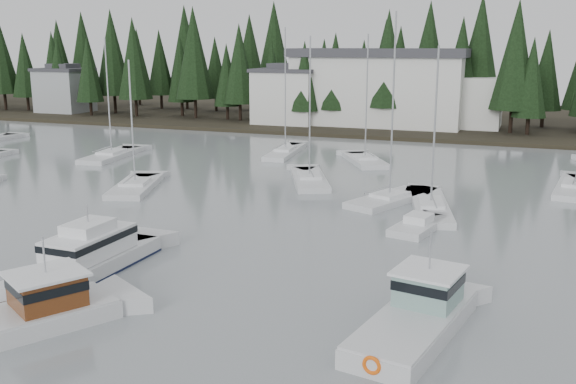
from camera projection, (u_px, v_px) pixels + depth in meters
name	position (u px, v px, depth m)	size (l,w,h in m)	color
far_shore_land	(427.00, 119.00, 105.77)	(240.00, 54.00, 1.00)	black
conifer_treeline	(416.00, 126.00, 95.75)	(200.00, 22.00, 20.00)	black
house_west	(287.00, 95.00, 94.53)	(9.54, 7.42, 8.75)	silver
house_far_west	(64.00, 89.00, 110.89)	(8.48, 7.42, 8.25)	#999EA0
harbor_inn	(393.00, 88.00, 92.14)	(29.50, 11.50, 10.90)	silver
lobster_boat_brown	(16.00, 320.00, 27.15)	(7.17, 9.40, 4.50)	silver
cabin_cruiser_center	(87.00, 262.00, 34.04)	(3.30, 9.95, 4.25)	silver
lobster_boat_teal	(417.00, 320.00, 27.00)	(4.47, 8.86, 4.70)	silver
sailboat_0	(309.00, 181.00, 56.85)	(6.42, 9.81, 13.19)	silver
sailboat_3	(135.00, 188.00, 54.05)	(5.68, 9.20, 11.26)	silver
sailboat_5	(112.00, 157.00, 69.29)	(4.26, 10.16, 13.22)	silver
sailboat_6	(431.00, 209.00, 47.11)	(4.80, 10.75, 12.39)	silver
sailboat_8	(285.00, 153.00, 71.49)	(3.68, 11.06, 14.28)	silver
sailboat_11	(575.00, 190.00, 53.56)	(3.93, 10.01, 13.99)	silver
sailboat_12	(365.00, 162.00, 66.16)	(6.58, 8.58, 13.51)	silver
sailboat_13	(389.00, 201.00, 49.55)	(5.72, 8.66, 14.82)	silver
runabout_1	(418.00, 227.00, 42.22)	(3.30, 5.86, 1.42)	silver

